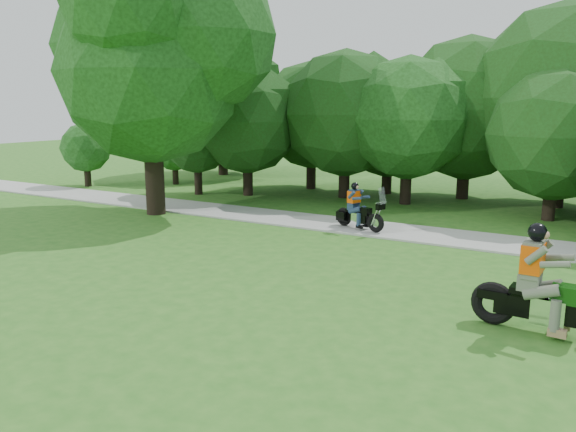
% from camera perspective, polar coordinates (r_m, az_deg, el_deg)
% --- Properties ---
extents(ground, '(100.00, 100.00, 0.00)m').
position_cam_1_polar(ground, '(10.08, 5.96, -11.75)').
color(ground, '#2A661D').
rests_on(ground, ground).
extents(walkway, '(60.00, 2.20, 0.06)m').
position_cam_1_polar(walkway, '(17.36, 16.84, -2.19)').
color(walkway, '#969691').
rests_on(walkway, ground).
extents(big_tree_west, '(8.64, 6.56, 9.96)m').
position_cam_1_polar(big_tree_west, '(21.03, -13.36, 15.98)').
color(big_tree_west, black).
rests_on(big_tree_west, ground).
extents(chopper_motorcycle, '(2.74, 0.75, 1.96)m').
position_cam_1_polar(chopper_motorcycle, '(10.69, 24.59, -7.26)').
color(chopper_motorcycle, black).
rests_on(chopper_motorcycle, ground).
extents(touring_motorcycle, '(1.87, 0.99, 1.46)m').
position_cam_1_polar(touring_motorcycle, '(17.84, 7.00, 0.42)').
color(touring_motorcycle, black).
rests_on(touring_motorcycle, walkway).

